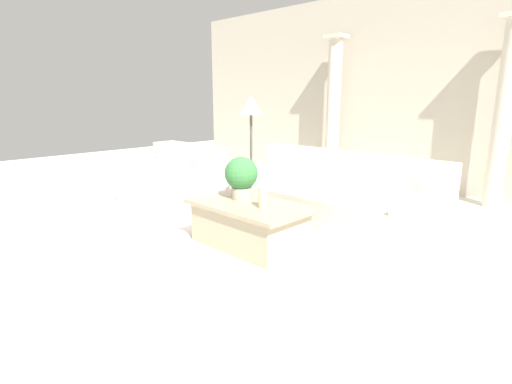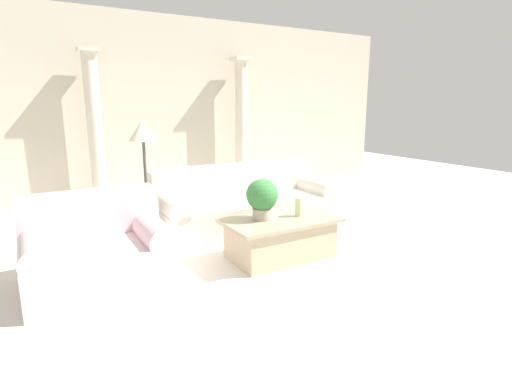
% 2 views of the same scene
% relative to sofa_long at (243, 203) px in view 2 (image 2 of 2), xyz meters
% --- Properties ---
extents(ground_plane, '(16.00, 16.00, 0.00)m').
position_rel_sofa_long_xyz_m(ground_plane, '(-0.25, -0.82, -0.33)').
color(ground_plane, silver).
extents(wall_back, '(10.00, 0.06, 3.20)m').
position_rel_sofa_long_xyz_m(wall_back, '(-0.25, 2.53, 1.27)').
color(wall_back, beige).
rests_on(wall_back, ground_plane).
extents(sofa_long, '(2.48, 0.99, 0.83)m').
position_rel_sofa_long_xyz_m(sofa_long, '(0.00, 0.00, 0.00)').
color(sofa_long, beige).
rests_on(sofa_long, ground_plane).
extents(loveseat, '(1.28, 0.99, 0.83)m').
position_rel_sofa_long_xyz_m(loveseat, '(-2.05, -0.87, 0.01)').
color(loveseat, beige).
rests_on(loveseat, ground_plane).
extents(coffee_table, '(1.24, 0.72, 0.45)m').
position_rel_sofa_long_xyz_m(coffee_table, '(-0.20, -1.24, -0.10)').
color(coffee_table, tan).
rests_on(coffee_table, ground_plane).
extents(potted_plant, '(0.35, 0.35, 0.44)m').
position_rel_sofa_long_xyz_m(potted_plant, '(-0.39, -1.16, 0.37)').
color(potted_plant, '#B2A893').
rests_on(potted_plant, coffee_table).
extents(pillar_candle, '(0.09, 0.09, 0.21)m').
position_rel_sofa_long_xyz_m(pillar_candle, '(0.02, -1.27, 0.23)').
color(pillar_candle, beige).
rests_on(pillar_candle, coffee_table).
extents(floor_lamp, '(0.33, 0.33, 1.50)m').
position_rel_sofa_long_xyz_m(floor_lamp, '(-1.34, -0.07, 0.90)').
color(floor_lamp, '#4C473D').
rests_on(floor_lamp, ground_plane).
extents(column_left, '(0.33, 0.33, 2.52)m').
position_rel_sofa_long_xyz_m(column_left, '(-1.53, 2.18, 0.96)').
color(column_left, beige).
rests_on(column_left, ground_plane).
extents(column_right, '(0.33, 0.33, 2.52)m').
position_rel_sofa_long_xyz_m(column_right, '(1.13, 2.18, 0.96)').
color(column_right, beige).
rests_on(column_right, ground_plane).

